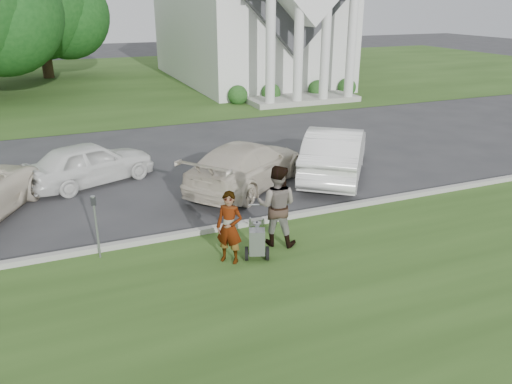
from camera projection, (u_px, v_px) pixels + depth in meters
ground at (251, 236)px, 12.19m from camera, size 120.00×120.00×0.00m
grass_strip at (308, 299)px, 9.60m from camera, size 80.00×7.00×0.01m
church_lawn at (110, 80)px, 35.48m from camera, size 80.00×30.00×0.01m
curb at (243, 224)px, 12.64m from camera, size 80.00×0.18×0.15m
tree_back at (39, 10)px, 34.93m from camera, size 9.61×7.60×8.89m
striping_cart at (257, 243)px, 10.93m from camera, size 0.77×1.13×0.98m
person_left at (229, 228)px, 10.70m from camera, size 0.70×0.69×1.63m
person_right at (277, 206)px, 11.45m from camera, size 1.19×1.13×1.93m
parking_meter_near at (96, 220)px, 10.81m from camera, size 0.11×0.10×1.49m
car_b at (90, 163)px, 15.44m from camera, size 4.22×2.89×1.33m
car_c at (247, 165)px, 15.14m from camera, size 5.04×4.51×1.41m
car_d at (335, 152)px, 16.06m from camera, size 4.31×4.96×1.62m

